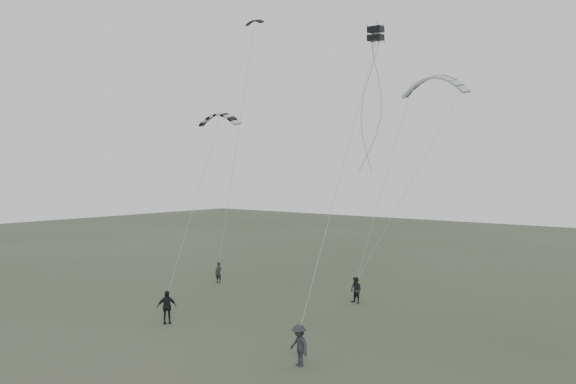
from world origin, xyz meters
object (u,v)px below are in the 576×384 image
Objects in this scene: flyer_right at (356,290)px; kite_dark_small at (254,21)px; flyer_center at (167,307)px; flyer_far at (299,345)px; flyer_left at (218,273)px; kite_pale_large at (434,77)px; kite_box at (376,34)px; kite_striped at (219,114)px.

flyer_right is 1.07× the size of kite_dark_small.
flyer_center reaches higher than flyer_far.
kite_pale_large reaches higher than flyer_left.
flyer_far is at bearing -43.02° from kite_dark_small.
kite_pale_large is at bearing 11.35° from kite_dark_small.
kite_dark_small is 0.34× the size of kite_pale_large.
flyer_center is at bearing -166.95° from flyer_far.
kite_box reaches higher than flyer_right.
kite_dark_small is 14.97m from kite_pale_large.
flyer_far is 0.39× the size of kite_pale_large.
kite_striped reaches higher than flyer_far.
kite_pale_large is 1.51× the size of kite_striped.
kite_striped is (1.55, -5.41, -7.81)m from kite_dark_small.
flyer_center is (-5.68, -10.54, 0.07)m from flyer_right.
flyer_far is 2.37× the size of kite_box.
flyer_center is 14.25m from kite_striped.
flyer_right is 22.30m from kite_dark_small.
flyer_right is 0.93× the size of flyer_far.
kite_dark_small is at bearing 178.32° from flyer_right.
flyer_far is at bearing -45.86° from kite_striped.
flyer_far is 28.14m from kite_dark_small.
flyer_center is 0.40× the size of kite_pale_large.
kite_striped is at bearing 60.41° from flyer_center.
kite_box is (0.67, -9.10, 1.04)m from kite_pale_large.
flyer_center is at bearing -68.38° from kite_dark_small.
flyer_right is 15.07m from kite_striped.
kite_pale_large is (2.79, 5.33, 13.85)m from flyer_right.
flyer_right is at bearing -2.15° from flyer_left.
flyer_left is 0.87× the size of flyer_center.
flyer_left is 11.54m from flyer_right.
flyer_left is 11.90m from kite_striped.
flyer_right is at bearing 6.73° from flyer_center.
kite_box reaches higher than flyer_left.
flyer_left is at bearing 123.87° from kite_striped.
flyer_right is 15.10m from kite_pale_large.
kite_dark_small is at bearing 73.38° from flyer_left.
kite_striped reaches higher than flyer_center.
flyer_center is 18.68m from kite_box.
kite_striped is (-3.66, 7.71, 11.41)m from flyer_center.
flyer_right is (11.51, 0.82, 0.04)m from flyer_left.
kite_box is (12.79, -0.94, 3.41)m from kite_striped.
kite_pale_large is 14.80m from kite_striped.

